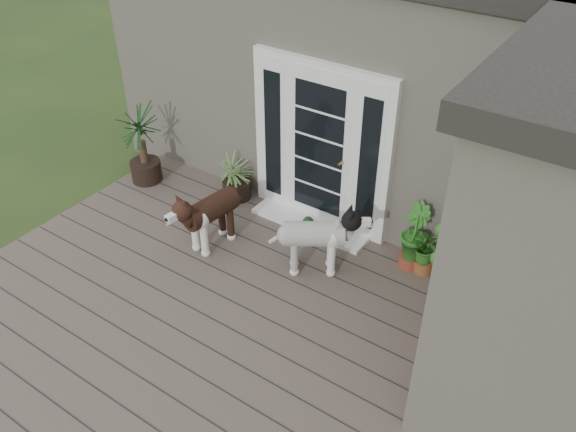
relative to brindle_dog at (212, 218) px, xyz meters
The scene contains 15 objects.
deck 1.47m from the brindle_dog, 45.63° to the right, with size 6.20×4.60×0.12m, color #6B5B4C.
house_main 3.55m from the brindle_dog, 73.23° to the left, with size 7.40×4.00×3.10m, color #665E54.
house_wing 4.02m from the brindle_dog, ahead, with size 1.60×2.40×3.10m, color #665E54.
door_unit 1.58m from the brindle_dog, 56.98° to the left, with size 1.90×0.14×2.15m, color white.
door_step 1.32m from the brindle_dog, 52.04° to the left, with size 1.60×0.40×0.05m, color white.
brindle_dog is the anchor object (origin of this frame).
white_dog 1.31m from the brindle_dog, 12.53° to the left, with size 0.40×0.93×0.78m, color silver, non-canonical shape.
spider_plant 1.08m from the brindle_dog, 112.63° to the left, with size 0.66×0.66×0.70m, color #9EAD6B, non-canonical shape.
yucca 1.88m from the brindle_dog, 160.94° to the left, with size 0.82×0.82×1.19m, color black, non-canonical shape.
herb_a 2.56m from the brindle_dog, 22.98° to the left, with size 0.39×0.39×0.50m, color #1C4F16.
herb_b 2.40m from the brindle_dog, 24.61° to the left, with size 0.42×0.42×0.62m, color #19581E.
herb_c 3.16m from the brindle_dog, 12.63° to the left, with size 0.41×0.41×0.64m, color #184C15.
sapling 3.01m from the brindle_dog, ahead, with size 0.49×0.49×1.66m, color #1E5919, non-canonical shape.
clog_left 1.23m from the brindle_dog, 49.55° to the left, with size 0.16×0.34×0.10m, color black, non-canonical shape.
clog_right 1.62m from the brindle_dog, 39.05° to the left, with size 0.12×0.26×0.08m, color black, non-canonical shape.
Camera 1 is at (3.02, -2.83, 4.72)m, focal length 36.74 mm.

